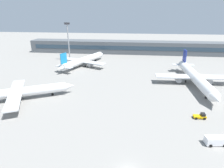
% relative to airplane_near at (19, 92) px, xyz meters
% --- Properties ---
extents(ground_plane, '(400.00, 400.00, 0.00)m').
position_rel_airplane_near_xyz_m(ground_plane, '(39.89, 11.71, -2.97)').
color(ground_plane, gray).
extents(terminal_building, '(153.85, 12.13, 9.00)m').
position_rel_airplane_near_xyz_m(terminal_building, '(39.89, 83.67, 1.53)').
color(terminal_building, '#4C5156').
rests_on(terminal_building, ground_plane).
extents(airplane_near, '(36.65, 26.49, 9.75)m').
position_rel_airplane_near_xyz_m(airplane_near, '(0.00, 0.00, 0.00)').
color(airplane_near, silver).
rests_on(airplane_near, ground_plane).
extents(airplane_mid, '(32.90, 47.27, 11.68)m').
position_rel_airplane_near_xyz_m(airplane_mid, '(66.84, 22.16, 0.59)').
color(airplane_mid, white).
rests_on(airplane_mid, ground_plane).
extents(airplane_far, '(28.33, 39.36, 10.30)m').
position_rel_airplane_near_xyz_m(airplane_far, '(11.75, 47.05, 0.17)').
color(airplane_far, silver).
rests_on(airplane_far, ground_plane).
extents(baggage_tug_yellow, '(3.67, 1.95, 1.75)m').
position_rel_airplane_near_xyz_m(baggage_tug_yellow, '(60.73, -5.77, -2.18)').
color(baggage_tug_yellow, '#F2B20C').
rests_on(baggage_tug_yellow, ground_plane).
extents(service_van_white, '(5.43, 2.89, 2.08)m').
position_rel_airplane_near_xyz_m(service_van_white, '(60.59, -17.49, -1.86)').
color(service_van_white, white).
rests_on(service_van_white, ground_plane).
extents(floodlight_tower_west, '(3.20, 0.80, 23.53)m').
position_rel_airplane_near_xyz_m(floodlight_tower_west, '(0.25, 55.94, 10.77)').
color(floodlight_tower_west, gray).
rests_on(floodlight_tower_west, ground_plane).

